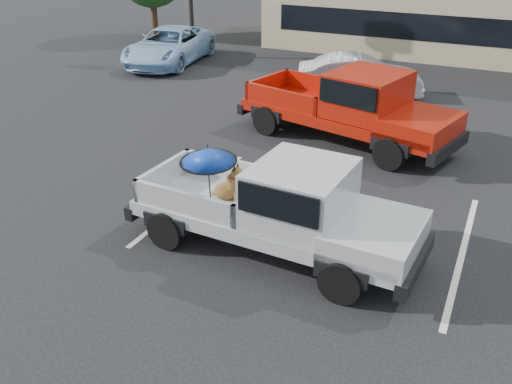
% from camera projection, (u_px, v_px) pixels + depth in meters
% --- Properties ---
extents(ground, '(90.00, 90.00, 0.00)m').
position_uv_depth(ground, '(278.00, 271.00, 10.48)').
color(ground, black).
rests_on(ground, ground).
extents(stripe_left, '(0.12, 5.00, 0.01)m').
position_uv_depth(stripe_left, '(193.00, 196.00, 13.23)').
color(stripe_left, silver).
rests_on(stripe_left, ground).
extents(stripe_right, '(0.12, 5.00, 0.01)m').
position_uv_depth(stripe_right, '(462.00, 254.00, 10.98)').
color(stripe_right, silver).
rests_on(stripe_right, ground).
extents(silver_pickup, '(5.81, 2.40, 2.06)m').
position_uv_depth(silver_pickup, '(288.00, 205.00, 10.57)').
color(silver_pickup, black).
rests_on(silver_pickup, ground).
extents(red_pickup, '(6.63, 3.69, 2.07)m').
position_uv_depth(red_pickup, '(360.00, 105.00, 15.65)').
color(red_pickup, black).
rests_on(red_pickup, ground).
extents(silver_sedan, '(4.56, 2.86, 1.42)m').
position_uv_depth(silver_sedan, '(360.00, 76.00, 19.92)').
color(silver_sedan, '#B1B3B8').
rests_on(silver_sedan, ground).
extents(blue_suv, '(3.14, 5.60, 1.48)m').
position_uv_depth(blue_suv, '(169.00, 46.00, 24.18)').
color(blue_suv, '#99C2E5').
rests_on(blue_suv, ground).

